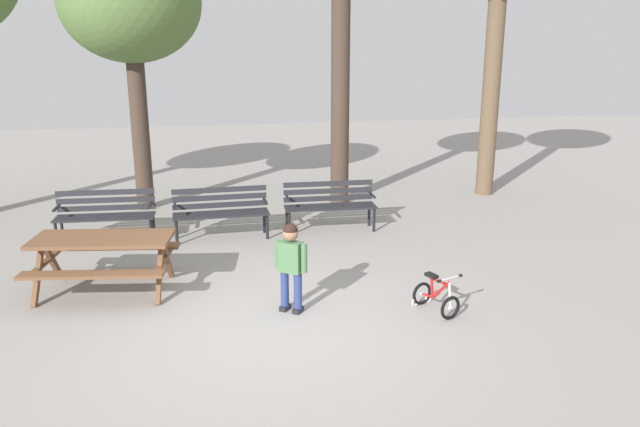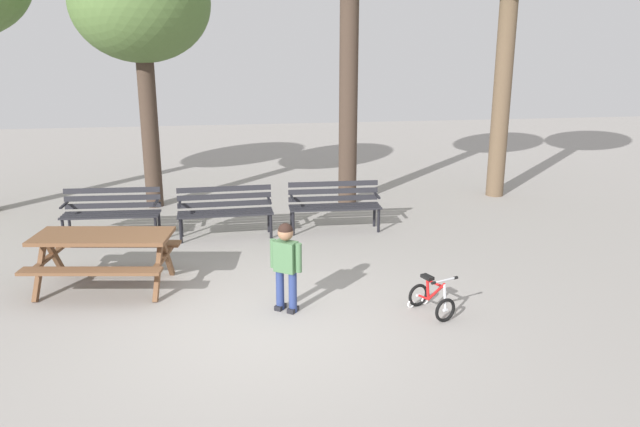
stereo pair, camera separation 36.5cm
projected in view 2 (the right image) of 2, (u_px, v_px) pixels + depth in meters
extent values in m
plane|color=gray|center=(262.00, 326.00, 7.44)|extent=(36.00, 36.00, 0.00)
cube|color=brown|center=(103.00, 236.00, 8.38)|extent=(1.89, 1.02, 0.05)
cube|color=brown|center=(90.00, 271.00, 7.93)|extent=(1.82, 0.51, 0.04)
cube|color=brown|center=(117.00, 244.00, 8.99)|extent=(1.82, 0.51, 0.04)
cube|color=brown|center=(40.00, 270.00, 8.24)|extent=(0.14, 0.57, 0.76)
cube|color=brown|center=(55.00, 257.00, 8.72)|extent=(0.14, 0.57, 0.76)
cube|color=brown|center=(47.00, 259.00, 8.47)|extent=(0.25, 1.10, 0.04)
cube|color=brown|center=(158.00, 270.00, 8.24)|extent=(0.14, 0.57, 0.76)
cube|color=brown|center=(167.00, 257.00, 8.72)|extent=(0.14, 0.57, 0.76)
cube|color=brown|center=(162.00, 259.00, 8.47)|extent=(0.25, 1.10, 0.04)
cube|color=#232328|center=(113.00, 212.00, 10.66)|extent=(1.60, 0.16, 0.03)
cube|color=#232328|center=(112.00, 214.00, 10.55)|extent=(1.60, 0.16, 0.03)
cube|color=#232328|center=(110.00, 216.00, 10.43)|extent=(1.60, 0.16, 0.03)
cube|color=#232328|center=(108.00, 218.00, 10.32)|extent=(1.60, 0.16, 0.03)
cube|color=#232328|center=(113.00, 206.00, 10.67)|extent=(1.60, 0.14, 0.09)
cube|color=#232328|center=(113.00, 198.00, 10.64)|extent=(1.60, 0.14, 0.09)
cube|color=#232328|center=(112.00, 190.00, 10.60)|extent=(1.60, 0.14, 0.09)
cylinder|color=black|center=(156.00, 229.00, 10.47)|extent=(0.05, 0.05, 0.44)
cylinder|color=black|center=(159.00, 223.00, 10.81)|extent=(0.05, 0.05, 0.44)
cube|color=black|center=(156.00, 203.00, 10.53)|extent=(0.06, 0.40, 0.03)
cylinder|color=black|center=(63.00, 231.00, 10.33)|extent=(0.05, 0.05, 0.44)
cylinder|color=black|center=(70.00, 225.00, 10.67)|extent=(0.05, 0.05, 0.44)
cube|color=black|center=(64.00, 205.00, 10.39)|extent=(0.06, 0.40, 0.03)
cube|color=#232328|center=(225.00, 210.00, 10.77)|extent=(1.60, 0.11, 0.03)
cube|color=#232328|center=(225.00, 212.00, 10.65)|extent=(1.60, 0.11, 0.03)
cube|color=#232328|center=(226.00, 214.00, 10.54)|extent=(1.60, 0.11, 0.03)
cube|color=#232328|center=(226.00, 216.00, 10.42)|extent=(1.60, 0.11, 0.03)
cube|color=#232328|center=(225.00, 204.00, 10.78)|extent=(1.60, 0.09, 0.09)
cube|color=#232328|center=(224.00, 196.00, 10.74)|extent=(1.60, 0.09, 0.09)
cube|color=#232328|center=(224.00, 189.00, 10.70)|extent=(1.60, 0.09, 0.09)
cylinder|color=black|center=(271.00, 226.00, 10.63)|extent=(0.05, 0.05, 0.44)
cylinder|color=black|center=(269.00, 220.00, 10.97)|extent=(0.05, 0.05, 0.44)
cube|color=black|center=(269.00, 200.00, 10.69)|extent=(0.05, 0.40, 0.03)
cylinder|color=black|center=(181.00, 230.00, 10.37)|extent=(0.05, 0.05, 0.44)
cylinder|color=black|center=(181.00, 224.00, 10.71)|extent=(0.05, 0.05, 0.44)
cube|color=black|center=(180.00, 204.00, 10.44)|extent=(0.05, 0.40, 0.03)
cube|color=#232328|center=(334.00, 204.00, 11.14)|extent=(1.60, 0.11, 0.03)
cube|color=#232328|center=(335.00, 206.00, 11.02)|extent=(1.60, 0.11, 0.03)
cube|color=#232328|center=(336.00, 208.00, 10.91)|extent=(1.60, 0.11, 0.03)
cube|color=#232328|center=(337.00, 210.00, 10.79)|extent=(1.60, 0.11, 0.03)
cube|color=#232328|center=(333.00, 198.00, 11.15)|extent=(1.60, 0.09, 0.09)
cube|color=#232328|center=(333.00, 191.00, 11.11)|extent=(1.60, 0.09, 0.09)
cube|color=#232328|center=(333.00, 184.00, 11.08)|extent=(1.60, 0.09, 0.09)
cylinder|color=black|center=(379.00, 220.00, 10.96)|extent=(0.05, 0.05, 0.44)
cylinder|color=black|center=(374.00, 215.00, 11.31)|extent=(0.05, 0.05, 0.44)
cube|color=black|center=(377.00, 195.00, 11.03)|extent=(0.05, 0.40, 0.03)
cylinder|color=black|center=(293.00, 223.00, 10.78)|extent=(0.05, 0.05, 0.44)
cylinder|color=black|center=(292.00, 217.00, 11.13)|extent=(0.05, 0.05, 0.44)
cube|color=black|center=(292.00, 198.00, 10.85)|extent=(0.05, 0.40, 0.03)
cylinder|color=navy|center=(293.00, 292.00, 7.75)|extent=(0.10, 0.10, 0.52)
cube|color=black|center=(293.00, 310.00, 7.82)|extent=(0.17, 0.18, 0.06)
cylinder|color=navy|center=(280.00, 290.00, 7.83)|extent=(0.10, 0.10, 0.52)
cube|color=black|center=(280.00, 307.00, 7.90)|extent=(0.17, 0.18, 0.06)
cube|color=#477047|center=(286.00, 256.00, 7.67)|extent=(0.32, 0.29, 0.39)
sphere|color=#996B4C|center=(285.00, 233.00, 7.59)|extent=(0.19, 0.19, 0.19)
sphere|color=black|center=(285.00, 230.00, 7.58)|extent=(0.18, 0.18, 0.18)
cylinder|color=#477047|center=(299.00, 258.00, 7.59)|extent=(0.08, 0.08, 0.36)
cylinder|color=#477047|center=(273.00, 253.00, 7.75)|extent=(0.08, 0.08, 0.36)
torus|color=black|center=(445.00, 310.00, 7.52)|extent=(0.29, 0.14, 0.30)
cylinder|color=silver|center=(445.00, 310.00, 7.52)|extent=(0.06, 0.06, 0.04)
torus|color=black|center=(418.00, 295.00, 7.95)|extent=(0.29, 0.14, 0.30)
cylinder|color=silver|center=(418.00, 295.00, 7.95)|extent=(0.06, 0.06, 0.04)
torus|color=white|center=(425.00, 300.00, 8.03)|extent=(0.11, 0.06, 0.11)
torus|color=white|center=(411.00, 304.00, 7.93)|extent=(0.11, 0.06, 0.11)
cylinder|color=red|center=(436.00, 292.00, 7.62)|extent=(0.14, 0.30, 0.32)
cylinder|color=red|center=(428.00, 289.00, 7.76)|extent=(0.06, 0.08, 0.27)
cylinder|color=red|center=(423.00, 297.00, 7.86)|extent=(0.10, 0.20, 0.05)
cylinder|color=silver|center=(445.00, 297.00, 7.49)|extent=(0.06, 0.08, 0.32)
cylinder|color=red|center=(436.00, 284.00, 7.61)|extent=(0.14, 0.31, 0.05)
cube|color=black|center=(427.00, 277.00, 7.74)|extent=(0.14, 0.19, 0.04)
cylinder|color=silver|center=(445.00, 280.00, 7.45)|extent=(0.33, 0.14, 0.02)
cylinder|color=black|center=(456.00, 278.00, 7.53)|extent=(0.06, 0.05, 0.04)
cylinder|color=black|center=(433.00, 283.00, 7.37)|extent=(0.06, 0.05, 0.04)
cylinder|color=#423328|center=(150.00, 132.00, 12.33)|extent=(0.34, 0.34, 3.03)
ellipsoid|color=#517038|center=(140.00, 3.00, 11.68)|extent=(2.60, 2.60, 2.20)
cylinder|color=#423328|center=(348.00, 93.00, 12.41)|extent=(0.37, 0.37, 4.47)
cylinder|color=brown|center=(502.00, 94.00, 13.01)|extent=(0.37, 0.37, 4.35)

